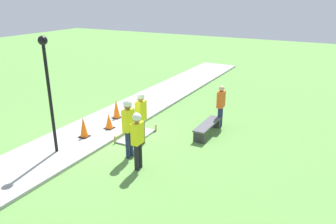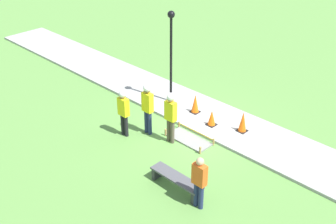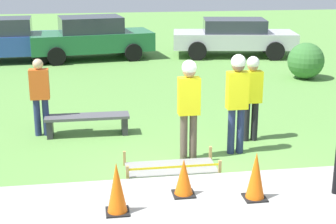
% 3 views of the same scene
% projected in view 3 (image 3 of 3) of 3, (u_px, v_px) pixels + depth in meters
% --- Properties ---
extents(ground_plane, '(60.00, 60.00, 0.00)m').
position_uv_depth(ground_plane, '(199.00, 180.00, 8.83)').
color(ground_plane, '#5B8E42').
extents(sidewalk, '(28.00, 2.41, 0.10)m').
position_uv_depth(sidewalk, '(217.00, 209.00, 7.67)').
color(sidewalk, '#9E9E99').
rests_on(sidewalk, ground_plane).
extents(wet_concrete_patch, '(1.66, 0.76, 0.27)m').
position_uv_depth(wet_concrete_patch, '(171.00, 168.00, 9.22)').
color(wet_concrete_patch, gray).
rests_on(wet_concrete_patch, ground_plane).
extents(traffic_cone_near_patch, '(0.34, 0.34, 0.77)m').
position_uv_depth(traffic_cone_near_patch, '(117.00, 188.00, 7.36)').
color(traffic_cone_near_patch, black).
rests_on(traffic_cone_near_patch, sidewalk).
extents(traffic_cone_far_patch, '(0.34, 0.34, 0.59)m').
position_uv_depth(traffic_cone_far_patch, '(184.00, 177.00, 7.96)').
color(traffic_cone_far_patch, black).
rests_on(traffic_cone_far_patch, sidewalk).
extents(traffic_cone_sidewalk_edge, '(0.34, 0.34, 0.75)m').
position_uv_depth(traffic_cone_sidewalk_edge, '(256.00, 176.00, 7.81)').
color(traffic_cone_sidewalk_edge, black).
rests_on(traffic_cone_sidewalk_edge, sidewalk).
extents(park_bench, '(1.79, 0.44, 0.44)m').
position_uv_depth(park_bench, '(87.00, 121.00, 11.02)').
color(park_bench, '#2D2D33').
rests_on(park_bench, ground_plane).
extents(worker_supervisor, '(0.40, 0.28, 1.95)m').
position_uv_depth(worker_supervisor, '(237.00, 94.00, 9.73)').
color(worker_supervisor, navy).
rests_on(worker_supervisor, ground_plane).
extents(worker_assistant, '(0.40, 0.27, 1.90)m').
position_uv_depth(worker_assistant, '(189.00, 100.00, 9.45)').
color(worker_assistant, brown).
rests_on(worker_assistant, ground_plane).
extents(worker_trainee, '(0.40, 0.26, 1.78)m').
position_uv_depth(worker_trainee, '(252.00, 91.00, 10.48)').
color(worker_trainee, black).
rests_on(worker_trainee, ground_plane).
extents(bystander_in_orange_shirt, '(0.40, 0.22, 1.67)m').
position_uv_depth(bystander_in_orange_shirt, '(40.00, 93.00, 10.83)').
color(bystander_in_orange_shirt, navy).
rests_on(bystander_in_orange_shirt, ground_plane).
extents(parked_car_green, '(4.77, 2.60, 1.60)m').
position_uv_depth(parked_car_green, '(91.00, 37.00, 19.52)').
color(parked_car_green, '#236B3D').
rests_on(parked_car_green, ground_plane).
extents(parked_car_blue, '(4.75, 2.19, 1.61)m').
position_uv_depth(parked_car_blue, '(0.00, 40.00, 18.93)').
color(parked_car_blue, '#28479E').
rests_on(parked_car_blue, ground_plane).
extents(parked_car_silver, '(4.96, 2.68, 1.45)m').
position_uv_depth(parked_car_silver, '(234.00, 36.00, 20.12)').
color(parked_car_silver, '#BCBCC1').
rests_on(parked_car_silver, ground_plane).
extents(shrub_rounded_near, '(1.15, 1.15, 1.15)m').
position_uv_depth(shrub_rounded_near, '(306.00, 61.00, 16.25)').
color(shrub_rounded_near, '#387033').
rests_on(shrub_rounded_near, ground_plane).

